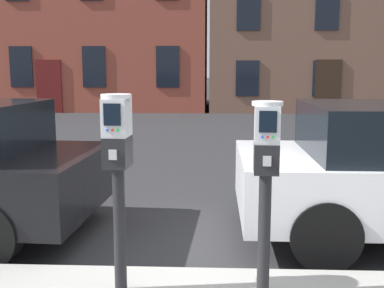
{
  "coord_description": "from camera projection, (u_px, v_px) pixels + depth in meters",
  "views": [
    {
      "loc": [
        0.14,
        -3.48,
        1.78
      ],
      "look_at": [
        -0.01,
        -0.13,
        1.24
      ],
      "focal_mm": 43.78,
      "sensor_mm": 36.0,
      "label": 1
    }
  ],
  "objects": [
    {
      "name": "parking_meter_near_kerb",
      "position": [
        118.0,
        158.0,
        3.33
      ],
      "size": [
        0.23,
        0.26,
        1.46
      ],
      "rotation": [
        0.0,
        0.0,
        -1.63
      ],
      "color": "black",
      "rests_on": "sidewalk_slab"
    },
    {
      "name": "parking_meter_twin_adjacent",
      "position": [
        266.0,
        164.0,
        3.29
      ],
      "size": [
        0.23,
        0.26,
        1.42
      ],
      "rotation": [
        0.0,
        0.0,
        -1.63
      ],
      "color": "black",
      "rests_on": "sidewalk_slab"
    }
  ]
}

